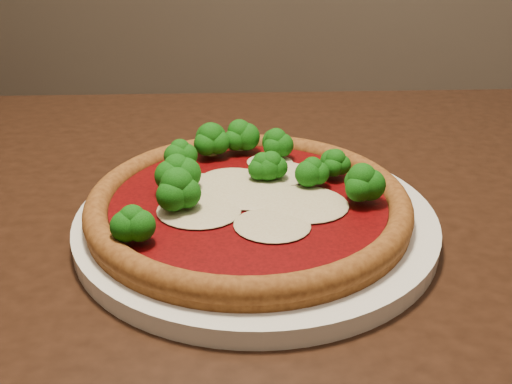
# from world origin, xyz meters

# --- Properties ---
(dining_table) EXTENTS (1.24, 1.10, 0.75)m
(dining_table) POSITION_xyz_m (-0.19, -0.11, 0.65)
(dining_table) COLOR black
(dining_table) RESTS_ON floor
(plate) EXTENTS (0.35, 0.35, 0.02)m
(plate) POSITION_xyz_m (-0.14, -0.11, 0.76)
(plate) COLOR silver
(plate) RESTS_ON dining_table
(pizza) EXTENTS (0.32, 0.32, 0.06)m
(pizza) POSITION_xyz_m (-0.15, -0.10, 0.78)
(pizza) COLOR brown
(pizza) RESTS_ON plate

